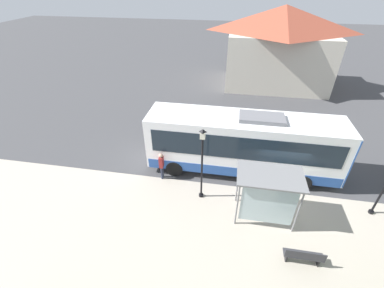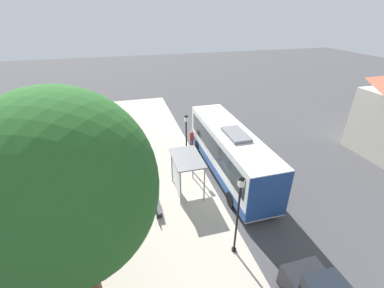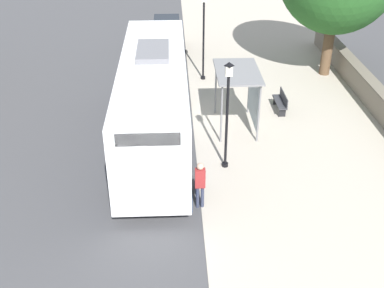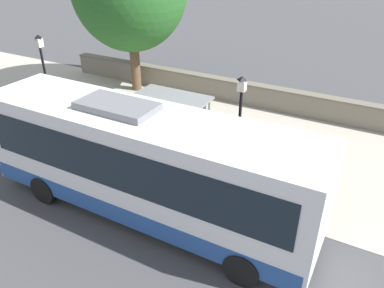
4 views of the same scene
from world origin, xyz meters
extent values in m
plane|color=#424244|center=(0.00, 0.00, 0.00)|extent=(120.00, 120.00, 0.00)
cube|color=#ADA393|center=(-4.50, 0.00, 0.01)|extent=(9.00, 44.00, 0.02)
cube|color=slate|center=(-8.55, 0.00, 0.57)|extent=(0.50, 20.00, 1.14)
cube|color=#685F52|center=(-8.55, 0.00, 1.18)|extent=(0.60, 20.00, 0.08)
cube|color=white|center=(1.62, 2.16, 2.00)|extent=(2.52, 10.94, 3.10)
cube|color=black|center=(1.62, 2.16, 2.40)|extent=(2.56, 10.06, 1.36)
cube|color=#264C93|center=(1.62, 2.16, 0.76)|extent=(2.56, 10.72, 0.62)
cube|color=#264C93|center=(1.62, -3.27, 2.00)|extent=(2.56, 0.06, 2.98)
cube|color=black|center=(1.62, 7.59, 3.24)|extent=(1.89, 0.08, 0.43)
cube|color=slate|center=(1.62, 1.34, 3.66)|extent=(1.26, 2.41, 0.22)
cylinder|color=black|center=(0.44, 5.99, 0.50)|extent=(0.30, 1.00, 1.00)
cylinder|color=black|center=(2.80, 5.99, 0.50)|extent=(0.30, 1.00, 1.00)
cylinder|color=black|center=(0.44, -1.23, 0.50)|extent=(0.30, 1.00, 1.00)
cylinder|color=black|center=(2.80, -1.23, 0.50)|extent=(0.30, 1.00, 1.00)
cylinder|color=slate|center=(-1.08, -0.35, 1.28)|extent=(0.08, 0.08, 2.55)
cylinder|color=slate|center=(-1.08, 2.32, 1.28)|extent=(0.08, 0.08, 2.55)
cylinder|color=slate|center=(-2.60, -0.35, 1.28)|extent=(0.08, 0.08, 2.55)
cylinder|color=slate|center=(-2.60, 2.32, 1.28)|extent=(0.08, 0.08, 2.55)
cube|color=slate|center=(-1.84, 0.99, 2.59)|extent=(1.82, 2.97, 0.08)
cube|color=silver|center=(-2.58, 0.99, 1.40)|extent=(0.03, 2.40, 2.04)
cylinder|color=#2D3347|center=(-0.04, 6.64, 0.42)|extent=(0.12, 0.12, 0.84)
cylinder|color=#2D3347|center=(0.12, 6.64, 0.42)|extent=(0.12, 0.12, 0.84)
cube|color=maroon|center=(0.04, 6.64, 1.18)|extent=(0.34, 0.22, 0.68)
sphere|color=tan|center=(0.04, 6.64, 1.64)|extent=(0.23, 0.23, 0.23)
cube|color=#333338|center=(-4.10, -0.49, 0.45)|extent=(0.40, 1.59, 0.06)
cube|color=#333338|center=(-4.27, -0.49, 0.68)|extent=(0.04, 1.59, 0.40)
cube|color=black|center=(-4.10, -1.13, 0.23)|extent=(0.32, 0.06, 0.45)
cube|color=black|center=(-4.10, 0.14, 0.23)|extent=(0.32, 0.06, 0.45)
cylinder|color=black|center=(-0.77, -4.44, 0.08)|extent=(0.24, 0.24, 0.16)
cylinder|color=black|center=(-0.77, -4.44, 2.07)|extent=(0.10, 0.10, 4.13)
cube|color=silver|center=(-0.77, -4.44, 4.31)|extent=(0.24, 0.24, 0.35)
pyramid|color=black|center=(-0.77, -4.44, 4.55)|extent=(0.28, 0.28, 0.14)
cylinder|color=black|center=(-1.07, 4.18, 0.08)|extent=(0.24, 0.24, 0.16)
cylinder|color=black|center=(-1.07, 4.18, 1.87)|extent=(0.10, 0.10, 3.75)
cube|color=silver|center=(-1.07, 4.18, 3.92)|extent=(0.24, 0.24, 0.35)
pyramid|color=black|center=(-1.07, 4.18, 4.17)|extent=(0.28, 0.28, 0.14)
cylinder|color=brown|center=(-7.48, -4.87, 2.02)|extent=(0.55, 0.55, 4.04)
ellipsoid|color=#265B23|center=(-7.48, -4.87, 5.74)|extent=(6.18, 6.18, 6.80)
cylinder|color=black|center=(1.98, -7.38, 0.32)|extent=(0.22, 0.64, 0.64)
camera|label=1|loc=(-11.00, 2.98, 10.15)|focal=24.00mm
camera|label=2|loc=(-5.28, -12.64, 11.02)|focal=24.00mm
camera|label=3|loc=(0.88, 19.60, 10.10)|focal=45.00mm
camera|label=4|loc=(9.47, 8.16, 8.05)|focal=35.00mm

